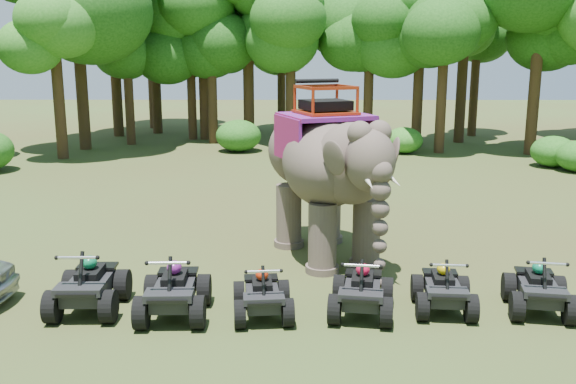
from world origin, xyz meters
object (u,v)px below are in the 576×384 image
at_px(atv_2, 262,289).
at_px(atv_5, 539,282).
at_px(atv_0, 88,278).
at_px(atv_1, 174,284).
at_px(elephant, 326,171).
at_px(atv_3, 362,285).
at_px(atv_4, 444,283).

relative_size(atv_2, atv_5, 0.93).
height_order(atv_0, atv_1, atv_0).
bearing_deg(atv_0, atv_5, -1.30).
xyz_separation_m(elephant, atv_3, (0.54, -3.75, -1.59)).
bearing_deg(atv_2, elephant, 63.81).
height_order(atv_1, atv_2, atv_1).
distance_m(atv_3, atv_4, 1.68).
distance_m(atv_0, atv_4, 7.17).
bearing_deg(atv_1, atv_0, 169.44).
bearing_deg(atv_3, elephant, 106.97).
bearing_deg(atv_4, atv_3, -168.30).
distance_m(atv_0, atv_1, 1.79).
xyz_separation_m(atv_2, atv_5, (5.55, 0.27, 0.04)).
relative_size(atv_4, atv_5, 0.95).
relative_size(elephant, atv_2, 3.39).
relative_size(elephant, atv_1, 2.91).
bearing_deg(atv_1, atv_3, -0.36).
bearing_deg(atv_0, atv_1, -9.90).
xyz_separation_m(elephant, atv_4, (2.20, -3.55, -1.63)).
bearing_deg(atv_3, atv_5, 11.35).
xyz_separation_m(atv_0, atv_4, (7.17, 0.03, -0.09)).
distance_m(atv_0, atv_2, 3.54).
bearing_deg(atv_2, atv_0, 169.66).
relative_size(atv_1, atv_5, 1.08).
xyz_separation_m(atv_3, atv_4, (1.67, 0.20, -0.03)).
distance_m(elephant, atv_3, 4.11).
height_order(atv_0, atv_3, atv_0).
bearing_deg(atv_2, atv_1, 173.84).
bearing_deg(atv_3, atv_4, 15.52).
relative_size(atv_3, atv_5, 1.01).
height_order(atv_1, atv_4, atv_1).
bearing_deg(atv_0, elephant, 34.53).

